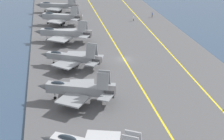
# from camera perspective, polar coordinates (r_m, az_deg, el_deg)

# --- Properties ---
(ground_plane) EXTENTS (2000.00, 2000.00, 0.00)m
(ground_plane) POSITION_cam_1_polar(r_m,az_deg,el_deg) (86.70, 2.04, 1.54)
(ground_plane) COLOR #2D425B
(carrier_deck) EXTENTS (175.70, 46.81, 0.40)m
(carrier_deck) POSITION_cam_1_polar(r_m,az_deg,el_deg) (86.63, 2.04, 1.66)
(carrier_deck) COLOR #4C4C4F
(carrier_deck) RESTS_ON ground
(deck_stripe_foul_line) EXTENTS (158.08, 4.80, 0.01)m
(deck_stripe_foul_line) POSITION_cam_1_polar(r_m,az_deg,el_deg) (90.13, 10.06, 2.33)
(deck_stripe_foul_line) COLOR yellow
(deck_stripe_foul_line) RESTS_ON carrier_deck
(deck_stripe_centerline) EXTENTS (158.13, 0.36, 0.01)m
(deck_stripe_centerline) POSITION_cam_1_polar(r_m,az_deg,el_deg) (86.55, 2.04, 1.79)
(deck_stripe_centerline) COLOR yellow
(deck_stripe_centerline) RESTS_ON carrier_deck
(parked_jet_third) EXTENTS (11.99, 15.50, 6.71)m
(parked_jet_third) POSITION_cam_1_polar(r_m,az_deg,el_deg) (65.66, -5.82, -3.17)
(parked_jet_third) COLOR gray
(parked_jet_third) RESTS_ON carrier_deck
(parked_jet_fourth) EXTENTS (12.21, 15.40, 6.28)m
(parked_jet_fourth) POSITION_cam_1_polar(r_m,az_deg,el_deg) (81.87, -6.72, 2.09)
(parked_jet_fourth) COLOR gray
(parked_jet_fourth) RESTS_ON carrier_deck
(parked_jet_fifth) EXTENTS (13.18, 17.08, 6.22)m
(parked_jet_fifth) POSITION_cam_1_polar(r_m,az_deg,el_deg) (99.88, -8.10, 6.12)
(parked_jet_fifth) COLOR gray
(parked_jet_fifth) RESTS_ON carrier_deck
(parked_jet_sixth) EXTENTS (12.12, 15.45, 6.52)m
(parked_jet_sixth) POSITION_cam_1_polar(r_m,az_deg,el_deg) (117.01, -8.64, 8.74)
(parked_jet_sixth) COLOR gray
(parked_jet_sixth) RESTS_ON carrier_deck
(parked_jet_seventh) EXTENTS (12.14, 17.02, 6.07)m
(parked_jet_seventh) POSITION_cam_1_polar(r_m,az_deg,el_deg) (134.13, -9.06, 10.53)
(parked_jet_seventh) COLOR gray
(parked_jet_seventh) RESTS_ON carrier_deck
(crew_blue_vest) EXTENTS (0.41, 0.31, 1.76)m
(crew_blue_vest) POSITION_cam_1_polar(r_m,az_deg,el_deg) (126.68, 6.70, 9.13)
(crew_blue_vest) COLOR #383328
(crew_blue_vest) RESTS_ON carrier_deck
(crew_white_vest) EXTENTS (0.45, 0.39, 1.73)m
(crew_white_vest) POSITION_cam_1_polar(r_m,az_deg,el_deg) (121.28, 3.59, 8.59)
(crew_white_vest) COLOR #383328
(crew_white_vest) RESTS_ON carrier_deck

